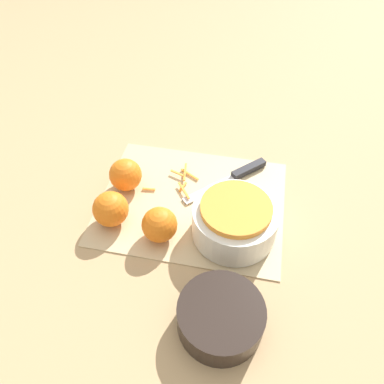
# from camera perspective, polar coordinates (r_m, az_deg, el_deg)

# --- Properties ---
(ground_plane) EXTENTS (4.00, 4.00, 0.00)m
(ground_plane) POSITION_cam_1_polar(r_m,az_deg,el_deg) (0.90, 0.00, -1.55)
(ground_plane) COLOR tan
(cutting_board) EXTENTS (0.44, 0.35, 0.01)m
(cutting_board) POSITION_cam_1_polar(r_m,az_deg,el_deg) (0.90, 0.00, -1.43)
(cutting_board) COLOR #CCB284
(cutting_board) RESTS_ON ground_plane
(bowl_speckled) EXTENTS (0.18, 0.18, 0.09)m
(bowl_speckled) POSITION_cam_1_polar(r_m,az_deg,el_deg) (0.81, 6.52, -4.24)
(bowl_speckled) COLOR silver
(bowl_speckled) RESTS_ON cutting_board
(bowl_dark) EXTENTS (0.16, 0.16, 0.06)m
(bowl_dark) POSITION_cam_1_polar(r_m,az_deg,el_deg) (0.71, 4.38, -18.45)
(bowl_dark) COLOR black
(bowl_dark) RESTS_ON ground_plane
(knife) EXTENTS (0.19, 0.19, 0.02)m
(knife) POSITION_cam_1_polar(r_m,az_deg,el_deg) (0.96, 7.30, 2.82)
(knife) COLOR #232328
(knife) RESTS_ON cutting_board
(orange_left) EXTENTS (0.08, 0.08, 0.08)m
(orange_left) POSITION_cam_1_polar(r_m,az_deg,el_deg) (0.85, -12.29, -2.54)
(orange_left) COLOR orange
(orange_left) RESTS_ON cutting_board
(orange_right) EXTENTS (0.08, 0.08, 0.08)m
(orange_right) POSITION_cam_1_polar(r_m,az_deg,el_deg) (0.92, -10.10, 2.60)
(orange_right) COLOR orange
(orange_right) RESTS_ON cutting_board
(orange_back) EXTENTS (0.08, 0.08, 0.08)m
(orange_back) POSITION_cam_1_polar(r_m,az_deg,el_deg) (0.80, -4.97, -4.98)
(orange_back) COLOR orange
(orange_back) RESTS_ON cutting_board
(peel_pile) EXTENTS (0.13, 0.12, 0.01)m
(peel_pile) POSITION_cam_1_polar(r_m,az_deg,el_deg) (0.94, -1.78, 1.86)
(peel_pile) COLOR orange
(peel_pile) RESTS_ON cutting_board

